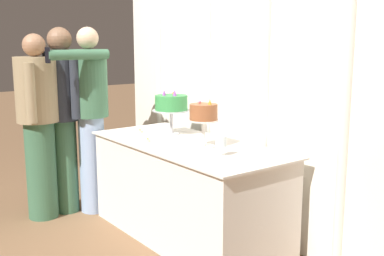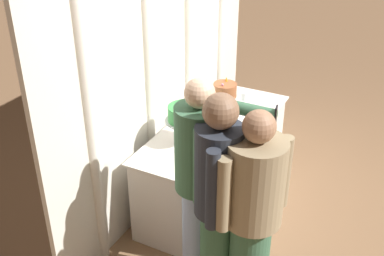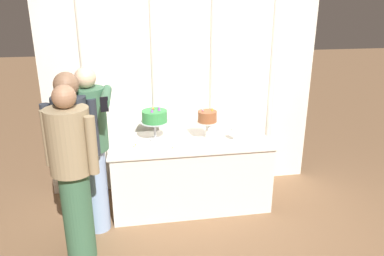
{
  "view_description": "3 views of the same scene",
  "coord_description": "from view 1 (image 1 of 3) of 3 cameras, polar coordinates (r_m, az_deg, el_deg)",
  "views": [
    {
      "loc": [
        2.86,
        -2.02,
        1.55
      ],
      "look_at": [
        -0.05,
        0.19,
        0.87
      ],
      "focal_mm": 44.22,
      "sensor_mm": 36.0,
      "label": 1
    },
    {
      "loc": [
        -3.32,
        -1.38,
        2.77
      ],
      "look_at": [
        -0.21,
        0.23,
        0.82
      ],
      "focal_mm": 44.77,
      "sensor_mm": 36.0,
      "label": 2
    },
    {
      "loc": [
        -0.6,
        -3.59,
        2.24
      ],
      "look_at": [
        0.02,
        0.1,
        0.91
      ],
      "focal_mm": 34.66,
      "sensor_mm": 36.0,
      "label": 3
    }
  ],
  "objects": [
    {
      "name": "guest_man_dark_suit",
      "position": [
        4.34,
        -15.3,
        1.93
      ],
      "size": [
        0.45,
        0.36,
        1.66
      ],
      "color": "#3D6B4C",
      "rests_on": "ground_plane"
    },
    {
      "name": "cake_display_nearright",
      "position": [
        3.45,
        1.41,
        1.57
      ],
      "size": [
        0.23,
        0.23,
        0.36
      ],
      "color": "silver",
      "rests_on": "cake_table"
    },
    {
      "name": "wine_glass",
      "position": [
        3.22,
        3.51,
        -1.7
      ],
      "size": [
        0.07,
        0.07,
        0.14
      ],
      "color": "silver",
      "rests_on": "cake_table"
    },
    {
      "name": "cake_table",
      "position": [
        3.74,
        -0.6,
        -7.55
      ],
      "size": [
        1.74,
        0.77,
        0.77
      ],
      "color": "white",
      "rests_on": "ground_plane"
    },
    {
      "name": "tealight_near_left",
      "position": [
        3.7,
        -5.35,
        -1.53
      ],
      "size": [
        0.04,
        0.04,
        0.03
      ],
      "color": "beige",
      "rests_on": "cake_table"
    },
    {
      "name": "ground_plane",
      "position": [
        3.83,
        -1.82,
        -13.29
      ],
      "size": [
        24.0,
        24.0,
        0.0
      ],
      "primitive_type": "plane",
      "color": "#846042"
    },
    {
      "name": "draped_curtain",
      "position": [
        3.86,
        5.1,
        10.46
      ],
      "size": [
        3.16,
        0.21,
        2.73
      ],
      "color": "white",
      "rests_on": "ground_plane"
    },
    {
      "name": "tealight_far_left",
      "position": [
        4.08,
        -6.29,
        -0.42
      ],
      "size": [
        0.05,
        0.05,
        0.03
      ],
      "color": "beige",
      "rests_on": "cake_table"
    },
    {
      "name": "guest_man_pink_jacket",
      "position": [
        4.26,
        -18.04,
        0.88
      ],
      "size": [
        0.49,
        0.49,
        1.6
      ],
      "color": "#3D6B4C",
      "rests_on": "ground_plane"
    },
    {
      "name": "guest_girl_blue_dress",
      "position": [
        4.29,
        -12.25,
        1.95
      ],
      "size": [
        0.44,
        0.65,
        1.66
      ],
      "color": "#93ADD6",
      "rests_on": "ground_plane"
    },
    {
      "name": "cake_display_nearleft",
      "position": [
        3.95,
        -2.52,
        2.89
      ],
      "size": [
        0.32,
        0.32,
        0.38
      ],
      "color": "#B2B2B7",
      "rests_on": "cake_table"
    }
  ]
}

